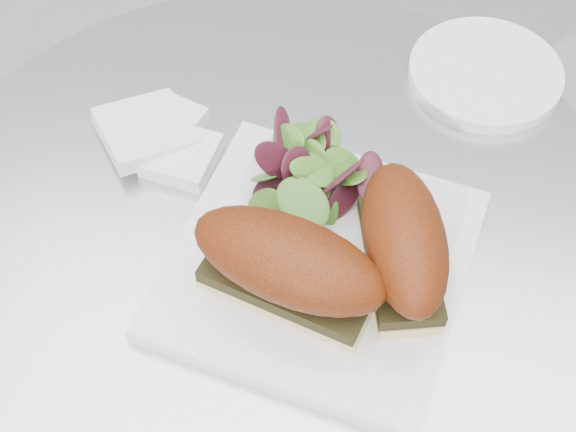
{
  "coord_description": "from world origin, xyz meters",
  "views": [
    {
      "loc": [
        0.08,
        -0.39,
        1.34
      ],
      "look_at": [
        0.02,
        0.0,
        0.77
      ],
      "focal_mm": 50.0,
      "sensor_mm": 36.0,
      "label": 1
    }
  ],
  "objects_px": {
    "plate": "(319,264)",
    "sandwich_left": "(288,266)",
    "sandwich_right": "(403,244)",
    "saucer": "(485,73)"
  },
  "relations": [
    {
      "from": "plate",
      "to": "saucer",
      "type": "bearing_deg",
      "value": 62.28
    },
    {
      "from": "saucer",
      "to": "plate",
      "type": "bearing_deg",
      "value": -117.72
    },
    {
      "from": "saucer",
      "to": "sandwich_right",
      "type": "bearing_deg",
      "value": -104.86
    },
    {
      "from": "sandwich_left",
      "to": "sandwich_right",
      "type": "bearing_deg",
      "value": 38.37
    },
    {
      "from": "sandwich_right",
      "to": "saucer",
      "type": "bearing_deg",
      "value": 150.55
    },
    {
      "from": "sandwich_left",
      "to": "plate",
      "type": "bearing_deg",
      "value": 76.82
    },
    {
      "from": "plate",
      "to": "sandwich_right",
      "type": "bearing_deg",
      "value": -0.23
    },
    {
      "from": "plate",
      "to": "saucer",
      "type": "relative_size",
      "value": 1.55
    },
    {
      "from": "plate",
      "to": "sandwich_left",
      "type": "distance_m",
      "value": 0.07
    },
    {
      "from": "sandwich_right",
      "to": "saucer",
      "type": "relative_size",
      "value": 1.0
    }
  ]
}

